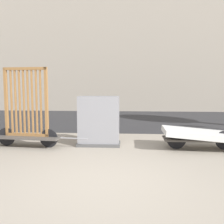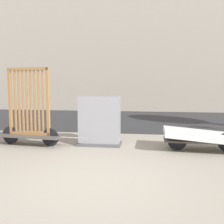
{
  "view_description": "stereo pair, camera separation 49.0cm",
  "coord_description": "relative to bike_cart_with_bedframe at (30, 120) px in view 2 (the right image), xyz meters",
  "views": [
    {
      "loc": [
        0.43,
        -4.13,
        1.59
      ],
      "look_at": [
        0.0,
        2.31,
        0.91
      ],
      "focal_mm": 42.0,
      "sensor_mm": 36.0,
      "label": 1
    },
    {
      "loc": [
        0.92,
        -4.08,
        1.59
      ],
      "look_at": [
        0.0,
        2.31,
        0.91
      ],
      "focal_mm": 42.0,
      "sensor_mm": 36.0,
      "label": 2
    }
  ],
  "objects": [
    {
      "name": "bike_cart_with_bedframe",
      "position": [
        0.0,
        0.0,
        0.0
      ],
      "size": [
        2.51,
        0.79,
        2.02
      ],
      "rotation": [
        0.0,
        0.0,
        -0.1
      ],
      "color": "#4C4742",
      "rests_on": "ground_plane"
    },
    {
      "name": "building_facade",
      "position": [
        2.17,
        10.98,
        4.47
      ],
      "size": [
        48.0,
        4.0,
        10.27
      ],
      "color": "#9E9384",
      "rests_on": "ground_plane"
    },
    {
      "name": "bike_cart_with_mattress",
      "position": [
        4.35,
        0.0,
        -0.31
      ],
      "size": [
        2.51,
        1.01,
        0.52
      ],
      "rotation": [
        0.0,
        0.0,
        -0.01
      ],
      "color": "#4C4742",
      "rests_on": "ground_plane"
    },
    {
      "name": "ground_plane",
      "position": [
        2.17,
        -2.31,
        -0.67
      ],
      "size": [
        60.0,
        60.0,
        0.0
      ],
      "primitive_type": "plane",
      "color": "gray"
    },
    {
      "name": "utility_cabinet",
      "position": [
        1.81,
        0.25,
        -0.07
      ],
      "size": [
        1.11,
        0.52,
        1.29
      ],
      "color": "#4C4C4C",
      "rests_on": "ground_plane"
    },
    {
      "name": "road_strip",
      "position": [
        2.17,
        5.45,
        -0.66
      ],
      "size": [
        56.0,
        7.06,
        0.01
      ],
      "color": "#2D2D30",
      "rests_on": "ground_plane"
    }
  ]
}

